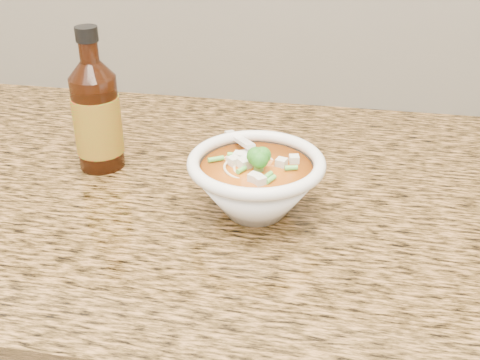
# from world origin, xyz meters

# --- Properties ---
(counter_slab) EXTENTS (4.00, 0.68, 0.04)m
(counter_slab) POSITION_xyz_m (0.00, 1.68, 0.88)
(counter_slab) COLOR #9A6738
(counter_slab) RESTS_ON cabinet
(soup_bowl) EXTENTS (0.17, 0.18, 0.09)m
(soup_bowl) POSITION_xyz_m (0.09, 1.61, 0.94)
(soup_bowl) COLOR white
(soup_bowl) RESTS_ON counter_slab
(hot_sauce_bottle) EXTENTS (0.07, 0.07, 0.20)m
(hot_sauce_bottle) POSITION_xyz_m (-0.15, 1.69, 0.98)
(hot_sauce_bottle) COLOR #3D1708
(hot_sauce_bottle) RESTS_ON counter_slab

